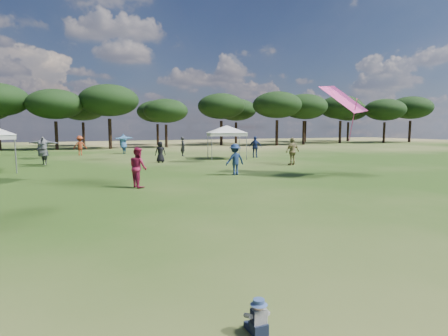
# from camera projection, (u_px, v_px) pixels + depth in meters

# --- Properties ---
(tree_line) EXTENTS (108.78, 17.63, 7.77)m
(tree_line) POSITION_uv_depth(u_px,v_px,m) (98.00, 104.00, 46.61)
(tree_line) COLOR black
(tree_line) RESTS_ON ground
(tent_right) EXTENTS (5.70, 5.70, 3.01)m
(tent_right) POSITION_uv_depth(u_px,v_px,m) (226.00, 127.00, 30.19)
(tent_right) COLOR gray
(tent_right) RESTS_ON ground
(toddler) EXTENTS (0.30, 0.34, 0.45)m
(toddler) POSITION_uv_depth(u_px,v_px,m) (258.00, 318.00, 4.66)
(toddler) COLOR black
(toddler) RESTS_ON ground
(festival_crowd) EXTENTS (29.78, 22.42, 1.92)m
(festival_crowd) POSITION_uv_depth(u_px,v_px,m) (77.00, 151.00, 26.34)
(festival_crowd) COLOR navy
(festival_crowd) RESTS_ON ground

